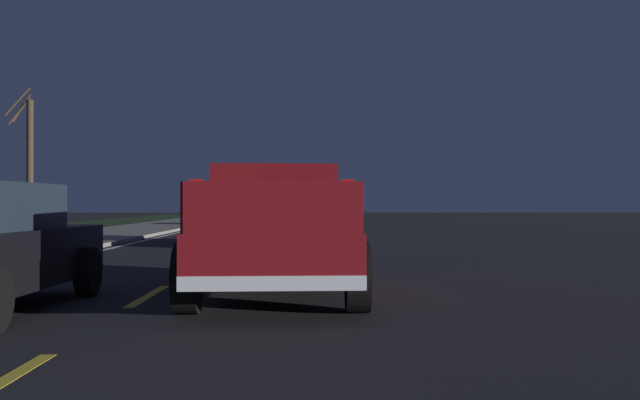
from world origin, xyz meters
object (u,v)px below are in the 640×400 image
Objects in this scene: pickup_truck at (274,230)px; bare_tree_far at (29,161)px; sedan_red at (294,213)px; sedan_blue at (287,220)px.

bare_tree_far reaches higher than pickup_truck.
bare_tree_far is at bearing 124.43° from sedan_red.
sedan_red is (17.10, 0.09, 0.00)m from sedan_blue.
pickup_truck is 1.23× the size of sedan_red.
sedan_red is at bearing -55.57° from bare_tree_far.
bare_tree_far is at bearing 28.31° from pickup_truck.
pickup_truck is at bearing -151.69° from bare_tree_far.
bare_tree_far reaches higher than sedan_blue.
pickup_truck is 1.24× the size of sedan_blue.
sedan_blue is at bearing -130.04° from bare_tree_far.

